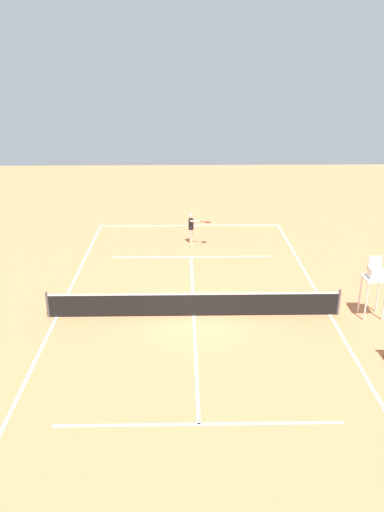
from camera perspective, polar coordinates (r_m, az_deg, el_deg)
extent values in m
plane|color=#D37A4C|center=(19.95, 0.21, -6.69)|extent=(60.00, 60.00, 0.00)
cube|color=white|center=(30.56, -0.26, 3.43)|extent=(10.63, 0.10, 0.01)
cube|color=white|center=(20.75, 15.14, -6.32)|extent=(0.10, 22.95, 0.01)
cube|color=white|center=(20.54, -14.89, -6.59)|extent=(0.10, 22.95, 0.01)
cube|color=white|center=(25.70, -0.10, -0.09)|extent=(7.98, 0.10, 0.01)
cube|color=white|center=(14.67, 0.78, -18.28)|extent=(7.98, 0.10, 0.01)
cube|color=white|center=(19.95, 0.21, -6.68)|extent=(0.10, 12.62, 0.01)
cylinder|color=#4C4C51|center=(20.60, 16.09, -4.98)|extent=(0.10, 0.10, 1.07)
cylinder|color=#4C4C51|center=(20.38, -15.85, -5.24)|extent=(0.10, 0.10, 1.07)
cube|color=black|center=(19.74, 0.21, -5.52)|extent=(11.23, 0.03, 0.91)
cube|color=white|center=(19.53, 0.21, -4.28)|extent=(11.23, 0.04, 0.06)
cylinder|color=beige|center=(27.63, -0.07, 2.30)|extent=(0.12, 0.12, 0.76)
cylinder|color=beige|center=(27.45, -0.16, 2.17)|extent=(0.12, 0.12, 0.76)
cylinder|color=black|center=(27.33, -0.11, 3.58)|extent=(0.28, 0.28, 0.60)
sphere|color=beige|center=(27.19, -0.11, 4.53)|extent=(0.22, 0.22, 0.22)
cylinder|color=beige|center=(27.49, -0.03, 3.76)|extent=(0.09, 0.09, 0.53)
cylinder|color=beige|center=(27.03, 0.35, 3.89)|extent=(0.54, 0.21, 0.09)
cylinder|color=black|center=(26.95, 1.17, 3.84)|extent=(0.26, 0.10, 0.04)
ellipsoid|color=red|center=(26.90, 1.78, 3.80)|extent=(0.38, 0.35, 0.04)
sphere|color=#CCE033|center=(26.83, -2.20, 0.91)|extent=(0.07, 0.07, 0.07)
cylinder|color=silver|center=(20.37, 18.89, -4.87)|extent=(0.07, 0.07, 1.55)
cylinder|color=silver|center=(21.20, 20.07, -3.98)|extent=(0.07, 0.07, 1.55)
cylinder|color=silver|center=(20.96, 18.28, -4.04)|extent=(0.07, 0.07, 1.55)
cube|color=silver|center=(20.47, 19.76, -2.38)|extent=(0.80, 0.80, 0.06)
cube|color=silver|center=(20.38, 19.84, -1.79)|extent=(0.50, 0.44, 0.40)
cube|color=silver|center=(20.43, 19.77, -0.67)|extent=(0.50, 0.06, 0.50)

